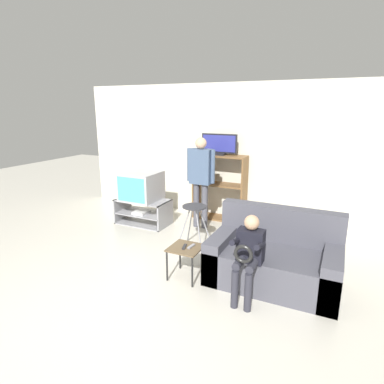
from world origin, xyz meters
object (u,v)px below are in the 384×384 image
(folding_stool, at_px, (194,214))
(remote_control_white, at_px, (191,246))
(tv_stand, at_px, (143,212))
(person_standing_adult, at_px, (201,174))
(television_main, at_px, (141,186))
(media_shelf, at_px, (219,187))
(snack_table, at_px, (186,252))
(person_seated_child, at_px, (248,251))
(television_flat, at_px, (219,145))
(remote_control_black, at_px, (184,247))
(couch, at_px, (274,259))

(folding_stool, distance_m, remote_control_white, 0.91)
(tv_stand, height_order, person_standing_adult, person_standing_adult)
(television_main, relative_size, remote_control_white, 4.57)
(media_shelf, height_order, person_standing_adult, person_standing_adult)
(folding_stool, bearing_deg, snack_table, -71.77)
(snack_table, distance_m, person_seated_child, 0.89)
(folding_stool, bearing_deg, person_standing_adult, 108.31)
(television_flat, xyz_separation_m, remote_control_black, (0.45, -2.34, -1.03))
(tv_stand, height_order, media_shelf, media_shelf)
(snack_table, relative_size, couch, 0.27)
(television_main, bearing_deg, person_seated_child, -32.18)
(media_shelf, height_order, folding_stool, media_shelf)
(television_main, height_order, person_standing_adult, person_standing_adult)
(person_seated_child, bearing_deg, couch, 69.98)
(television_main, height_order, folding_stool, television_main)
(remote_control_black, xyz_separation_m, person_standing_adult, (-0.56, 1.75, 0.57))
(television_flat, relative_size, snack_table, 1.65)
(television_main, distance_m, television_flat, 1.65)
(remote_control_black, distance_m, person_seated_child, 0.89)
(television_main, relative_size, television_flat, 0.94)
(media_shelf, distance_m, person_seated_child, 2.77)
(remote_control_black, bearing_deg, media_shelf, 85.72)
(tv_stand, height_order, remote_control_black, tv_stand)
(television_main, bearing_deg, remote_control_white, -39.37)
(media_shelf, xyz_separation_m, person_seated_child, (1.28, -2.45, -0.06))
(folding_stool, xyz_separation_m, person_standing_adult, (-0.29, 0.87, 0.43))
(snack_table, height_order, remote_control_black, remote_control_black)
(television_flat, bearing_deg, person_seated_child, -61.93)
(tv_stand, distance_m, person_standing_adult, 1.34)
(person_seated_child, bearing_deg, snack_table, 171.41)
(television_flat, bearing_deg, media_shelf, -9.33)
(snack_table, distance_m, person_standing_adult, 1.94)
(remote_control_white, bearing_deg, tv_stand, 145.62)
(snack_table, relative_size, remote_control_black, 2.93)
(remote_control_white, distance_m, person_seated_child, 0.82)
(folding_stool, bearing_deg, couch, -19.28)
(remote_control_white, xyz_separation_m, person_seated_child, (0.79, -0.17, 0.16))
(snack_table, bearing_deg, television_main, 138.84)
(snack_table, bearing_deg, media_shelf, 100.61)
(person_seated_child, bearing_deg, remote_control_black, 172.16)
(tv_stand, xyz_separation_m, television_flat, (1.17, 0.89, 1.23))
(remote_control_black, relative_size, couch, 0.09)
(person_standing_adult, bearing_deg, person_seated_child, -52.69)
(television_flat, distance_m, couch, 2.70)
(folding_stool, xyz_separation_m, remote_control_white, (0.35, -0.83, -0.13))
(snack_table, distance_m, couch, 1.12)
(media_shelf, relative_size, person_standing_adult, 0.77)
(media_shelf, height_order, remote_control_white, media_shelf)
(television_flat, distance_m, remote_control_black, 2.59)
(television_main, bearing_deg, snack_table, -41.16)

